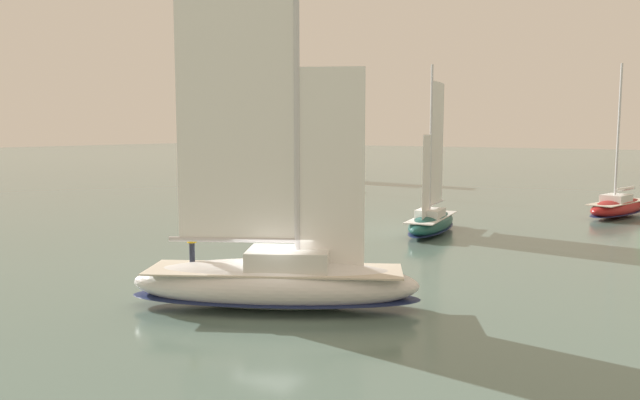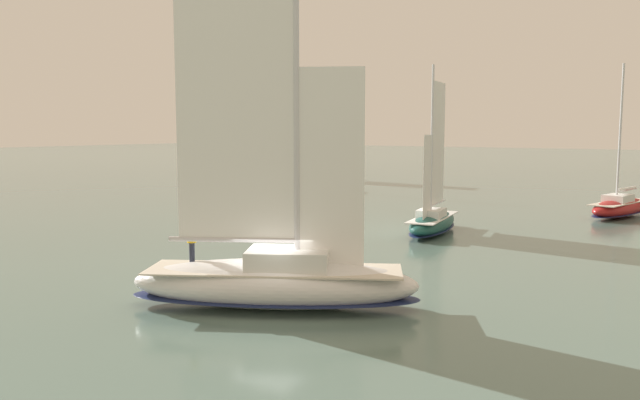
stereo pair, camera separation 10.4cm
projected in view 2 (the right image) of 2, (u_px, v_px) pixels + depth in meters
ground_plane at (275, 307)px, 22.58m from camera, size 400.00×400.00×0.00m
sailboat_main at (275, 277)px, 22.45m from camera, size 10.62×7.59×14.41m
sailboat_moored_near_marina at (320, 184)px, 64.93m from camera, size 7.69×4.37×10.20m
sailboat_moored_mid_channel at (341, 175)px, 76.99m from camera, size 3.21×6.97×9.26m
sailboat_moored_far_slip at (433, 220)px, 38.58m from camera, size 3.16×7.67×10.25m
sailboat_moored_outer_mooring at (620, 207)px, 45.82m from camera, size 4.08×8.36×11.08m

